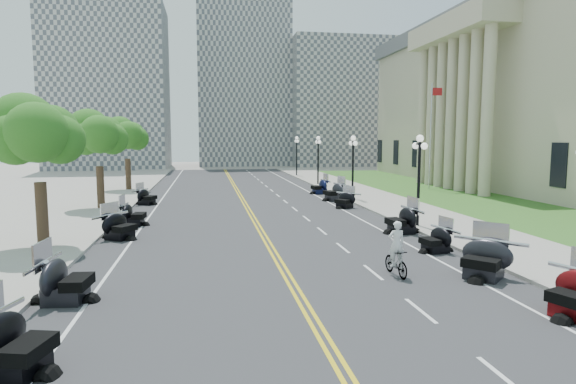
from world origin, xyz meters
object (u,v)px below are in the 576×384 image
civic_building (566,97)px  bicycle (396,262)px  flagpole (431,137)px  cyclist_rider (397,226)px

civic_building → bicycle: bearing=-136.7°
civic_building → flagpole: civic_building is taller
bicycle → cyclist_rider: 1.33m
flagpole → cyclist_rider: bearing=-118.0°
bicycle → cyclist_rider: size_ratio=1.01×
flagpole → cyclist_rider: size_ratio=6.05×
civic_building → flagpole: (-14.00, 0.00, -3.90)m
cyclist_rider → flagpole: bearing=-118.0°
bicycle → cyclist_rider: (-0.00, 0.00, 1.33)m
bicycle → cyclist_rider: bearing=174.8°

